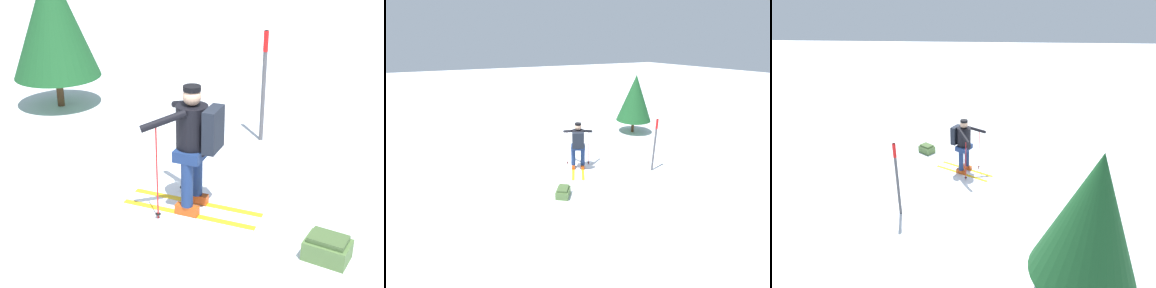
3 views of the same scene
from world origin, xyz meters
The scene contains 5 objects.
ground_plane centered at (0.00, 0.00, 0.00)m, with size 80.00×80.00×0.00m, color white.
skier centered at (-0.28, 0.56, 0.97)m, with size 1.26×1.79×1.65m.
dropped_backpack centered at (0.92, 1.93, 0.13)m, with size 0.57×0.60×0.29m.
trail_marker centered at (-2.48, 1.87, 1.07)m, with size 0.08×0.08×1.84m.
pine_tree centered at (-4.52, -1.74, 1.69)m, with size 1.66×1.66×2.77m.
Camera 3 is at (-8.24, -0.20, 4.49)m, focal length 28.00 mm.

